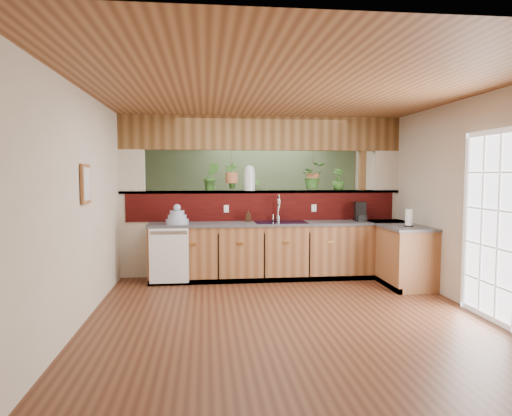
{
  "coord_description": "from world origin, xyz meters",
  "views": [
    {
      "loc": [
        -0.93,
        -6.12,
        1.66
      ],
      "look_at": [
        -0.18,
        0.7,
        1.15
      ],
      "focal_mm": 32.0,
      "sensor_mm": 36.0,
      "label": 1
    }
  ],
  "objects": [
    {
      "name": "shelving_console",
      "position": [
        -0.2,
        3.25,
        0.5
      ],
      "size": [
        1.71,
        0.75,
        1.11
      ],
      "primitive_type": "cube",
      "rotation": [
        0.0,
        0.0,
        -0.19
      ],
      "color": "black",
      "rests_on": "ground"
    },
    {
      "name": "paper_towel",
      "position": [
        2.01,
        0.2,
        1.02
      ],
      "size": [
        0.13,
        0.13,
        0.27
      ],
      "color": "black",
      "rests_on": "countertop"
    },
    {
      "name": "pass_through_partition",
      "position": [
        0.03,
        1.35,
        1.19
      ],
      "size": [
        4.6,
        0.21,
        2.6
      ],
      "color": "beige",
      "rests_on": "ground"
    },
    {
      "name": "ledge_plant_left",
      "position": [
        -0.84,
        1.35,
        1.62
      ],
      "size": [
        0.27,
        0.23,
        0.46
      ],
      "primitive_type": "imported",
      "rotation": [
        0.0,
        0.0,
        0.1
      ],
      "color": "#316623",
      "rests_on": "pass_through_ledge"
    },
    {
      "name": "sage_backwall",
      "position": [
        0.0,
        3.48,
        1.3
      ],
      "size": [
        4.55,
        0.02,
        2.55
      ],
      "primitive_type": "cube",
      "color": "#526A48",
      "rests_on": "ground"
    },
    {
      "name": "hanging_plant_a",
      "position": [
        -0.51,
        1.35,
        1.78
      ],
      "size": [
        0.27,
        0.23,
        0.56
      ],
      "color": "brown",
      "rests_on": "header_beam"
    },
    {
      "name": "floor_plant",
      "position": [
        1.04,
        2.08,
        0.36
      ],
      "size": [
        0.79,
        0.73,
        0.71
      ],
      "primitive_type": "imported",
      "rotation": [
        0.0,
        0.0,
        -0.34
      ],
      "color": "#316623",
      "rests_on": "ground"
    },
    {
      "name": "faucet",
      "position": [
        0.23,
        1.13,
        1.13
      ],
      "size": [
        0.19,
        0.19,
        0.43
      ],
      "color": "#B7B7B2",
      "rests_on": "countertop"
    },
    {
      "name": "hanging_plant_b",
      "position": [
        0.85,
        1.35,
        1.82
      ],
      "size": [
        0.42,
        0.37,
        0.56
      ],
      "color": "brown",
      "rests_on": "header_beam"
    },
    {
      "name": "pass_through_ledge",
      "position": [
        0.0,
        1.35,
        1.37
      ],
      "size": [
        4.6,
        0.21,
        0.04
      ],
      "primitive_type": "cube",
      "color": "brown",
      "rests_on": "ground"
    },
    {
      "name": "wall_right",
      "position": [
        2.3,
        0.0,
        1.3
      ],
      "size": [
        0.02,
        7.0,
        2.6
      ],
      "primitive_type": "cube",
      "color": "beige",
      "rests_on": "ground"
    },
    {
      "name": "shelf_plant_b",
      "position": [
        0.06,
        3.25,
        1.3
      ],
      "size": [
        0.36,
        0.36,
        0.49
      ],
      "primitive_type": "imported",
      "rotation": [
        0.0,
        0.0,
        -0.41
      ],
      "color": "#316623",
      "rests_on": "shelving_console"
    },
    {
      "name": "ground",
      "position": [
        0.0,
        0.0,
        0.0
      ],
      "size": [
        4.6,
        7.0,
        0.01
      ],
      "primitive_type": "cube",
      "color": "#502A18",
      "rests_on": "ground"
    },
    {
      "name": "navy_sink",
      "position": [
        0.25,
        0.98,
        0.82
      ],
      "size": [
        0.82,
        0.5,
        0.18
      ],
      "color": "black",
      "rests_on": "countertop"
    },
    {
      "name": "ledge_plant_right",
      "position": [
        1.29,
        1.35,
        1.57
      ],
      "size": [
        0.21,
        0.21,
        0.37
      ],
      "primitive_type": "imported",
      "rotation": [
        0.0,
        0.0,
        0.02
      ],
      "color": "#316623",
      "rests_on": "pass_through_ledge"
    },
    {
      "name": "glass_jar",
      "position": [
        -0.21,
        1.35,
        1.6
      ],
      "size": [
        0.19,
        0.19,
        0.41
      ],
      "color": "silver",
      "rests_on": "pass_through_ledge"
    },
    {
      "name": "dish_stack",
      "position": [
        -1.37,
        0.89,
        0.99
      ],
      "size": [
        0.35,
        0.35,
        0.31
      ],
      "color": "#98A5C5",
      "rests_on": "countertop"
    },
    {
      "name": "wall_front",
      "position": [
        0.0,
        -3.5,
        1.3
      ],
      "size": [
        4.6,
        0.02,
        2.6
      ],
      "primitive_type": "cube",
      "color": "beige",
      "rests_on": "ground"
    },
    {
      "name": "countertop",
      "position": [
        0.84,
        0.87,
        0.45
      ],
      "size": [
        4.14,
        1.52,
        0.9
      ],
      "color": "brown",
      "rests_on": "ground"
    },
    {
      "name": "ceiling",
      "position": [
        0.0,
        0.0,
        2.6
      ],
      "size": [
        4.6,
        7.0,
        0.01
      ],
      "primitive_type": "cube",
      "color": "brown",
      "rests_on": "ground"
    },
    {
      "name": "wall_left",
      "position": [
        -2.3,
        0.0,
        1.3
      ],
      "size": [
        0.02,
        7.0,
        2.6
      ],
      "primitive_type": "cube",
      "color": "beige",
      "rests_on": "ground"
    },
    {
      "name": "shelf_plant_a",
      "position": [
        -0.81,
        3.25,
        1.25
      ],
      "size": [
        0.22,
        0.15,
        0.4
      ],
      "primitive_type": "imported",
      "rotation": [
        0.0,
        0.0,
        0.04
      ],
      "color": "#316623",
      "rests_on": "shelving_console"
    },
    {
      "name": "wall_back",
      "position": [
        0.0,
        3.5,
        1.3
      ],
      "size": [
        4.6,
        0.02,
        2.6
      ],
      "primitive_type": "cube",
      "color": "beige",
      "rests_on": "ground"
    },
    {
      "name": "coffee_maker",
      "position": [
        1.56,
        1.02,
        1.04
      ],
      "size": [
        0.17,
        0.28,
        0.31
      ],
      "rotation": [
        0.0,
        0.0,
        -0.2
      ],
      "color": "black",
      "rests_on": "countertop"
    },
    {
      "name": "header_beam",
      "position": [
        0.0,
        1.35,
        2.33
      ],
      "size": [
        4.6,
        0.15,
        0.55
      ],
      "primitive_type": "cube",
      "color": "brown",
      "rests_on": "ground"
    },
    {
      "name": "dishwasher",
      "position": [
        -1.48,
        0.66,
        0.46
      ],
      "size": [
        0.58,
        0.03,
        0.82
      ],
      "color": "white",
      "rests_on": "ground"
    },
    {
      "name": "french_door",
      "position": [
        2.27,
        -1.3,
        1.05
      ],
      "size": [
        0.06,
        1.02,
        2.16
      ],
      "primitive_type": "cube",
      "color": "white",
      "rests_on": "ground"
    },
    {
      "name": "soap_dispenser",
      "position": [
        -0.26,
        1.12,
        0.99
      ],
      "size": [
        0.09,
        0.09,
        0.19
      ],
      "primitive_type": "imported",
      "rotation": [
        0.0,
        0.0,
        -0.05
      ],
      "color": "#362213",
      "rests_on": "countertop"
    },
    {
      "name": "framed_print",
      "position": [
        -2.27,
        -0.8,
        1.55
      ],
      "size": [
        0.04,
        0.35,
        0.45
      ],
      "color": "brown",
      "rests_on": "wall_left"
    }
  ]
}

